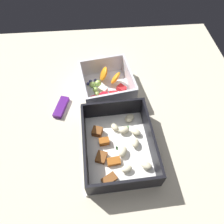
# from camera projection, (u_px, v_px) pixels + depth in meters

# --- Properties ---
(table_surface) EXTENTS (0.80, 0.80, 0.02)m
(table_surface) POSITION_uv_depth(u_px,v_px,m) (113.00, 114.00, 0.60)
(table_surface) COLOR beige
(table_surface) RESTS_ON ground
(pasta_container) EXTENTS (0.21, 0.17, 0.06)m
(pasta_container) POSITION_uv_depth(u_px,v_px,m) (118.00, 145.00, 0.51)
(pasta_container) COLOR white
(pasta_container) RESTS_ON table_surface
(fruit_bowl) EXTENTS (0.17, 0.16, 0.06)m
(fruit_bowl) POSITION_uv_depth(u_px,v_px,m) (106.00, 85.00, 0.62)
(fruit_bowl) COLOR white
(fruit_bowl) RESTS_ON table_surface
(candy_bar) EXTENTS (0.07, 0.04, 0.01)m
(candy_bar) POSITION_uv_depth(u_px,v_px,m) (61.00, 107.00, 0.59)
(candy_bar) COLOR #51197A
(candy_bar) RESTS_ON table_surface
(paper_cup_liner) EXTENTS (0.04, 0.04, 0.02)m
(paper_cup_liner) POSITION_uv_depth(u_px,v_px,m) (101.00, 62.00, 0.69)
(paper_cup_liner) COLOR white
(paper_cup_liner) RESTS_ON table_surface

